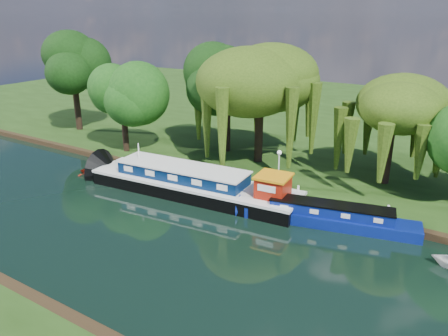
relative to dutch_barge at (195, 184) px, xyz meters
The scene contains 12 objects.
ground 7.36m from the dutch_barge, 55.84° to the right, with size 120.00×120.00×0.00m, color black.
far_bank 28.25m from the dutch_barge, 81.64° to the left, with size 120.00×52.00×0.45m, color #1C370F.
dutch_barge is the anchor object (origin of this frame).
narrowboat 10.06m from the dutch_barge, ahead, with size 10.89×4.15×1.57m.
red_dinghy 9.47m from the dutch_barge, behind, with size 1.93×2.71×0.56m, color maroon.
willow_left 10.37m from the dutch_barge, 83.26° to the left, with size 7.85×7.85×9.40m.
willow_right 15.18m from the dutch_barge, 37.42° to the left, with size 5.95×5.95×7.25m.
tree_far_left 12.61m from the dutch_barge, 159.07° to the left, with size 4.89×4.89×7.88m.
tree_far_back 22.76m from the dutch_barge, 161.05° to the left, with size 5.58×5.58×9.39m.
tree_far_mid 11.18m from the dutch_barge, 107.55° to the left, with size 5.44×5.44×8.89m.
lamppost 6.60m from the dutch_barge, 43.97° to the left, with size 0.36×0.36×2.56m.
mooring_posts 4.31m from the dutch_barge, 33.03° to the left, with size 19.16×0.16×1.00m.
Camera 1 is at (13.45, -17.79, 12.83)m, focal length 35.00 mm.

